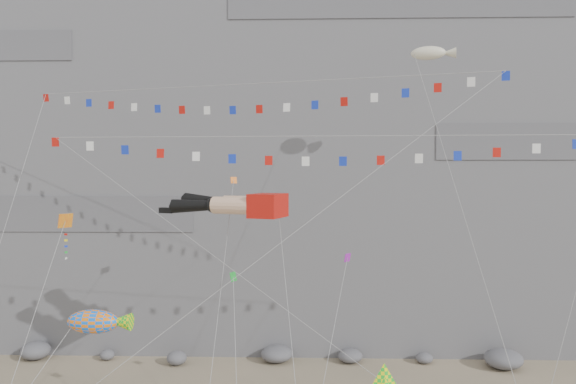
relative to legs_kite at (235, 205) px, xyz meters
The scene contains 11 objects.
cliff 27.94m from the legs_kite, 85.27° to the left, with size 80.00×28.00×50.00m, color slate.
talus_boulders 16.66m from the legs_kite, 78.54° to the left, with size 60.00×3.00×1.20m, color slate, non-canonical shape.
legs_kite is the anchor object (origin of this frame).
flag_banner_upper 8.05m from the legs_kite, 76.04° to the left, with size 30.66×17.72×28.36m.
flag_banner_lower 7.18m from the legs_kite, 19.74° to the right, with size 32.70×6.68×20.83m.
harlequin_kite 10.15m from the legs_kite, 169.06° to the right, with size 2.28×8.83×14.84m.
fish_windsock 10.63m from the legs_kite, 151.18° to the right, with size 6.80×6.99×10.55m.
blimp_windsock 17.12m from the legs_kite, 19.53° to the left, with size 4.85×15.00×27.71m.
small_kite_a 2.70m from the legs_kite, 99.92° to the left, with size 0.98×15.49×21.10m.
small_kite_b 7.79m from the legs_kite, 14.36° to the right, with size 3.66×10.78×14.81m.
small_kite_c 5.56m from the legs_kite, 84.24° to the right, with size 2.09×9.57×13.19m.
Camera 1 is at (2.26, -28.23, 15.57)m, focal length 35.00 mm.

